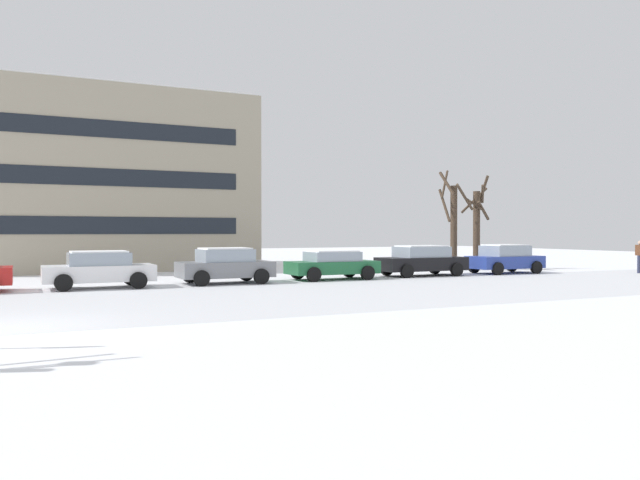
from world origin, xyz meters
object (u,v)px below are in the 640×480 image
parked_car_white (99,269)px  pedestrian_crossing (640,254)px  parked_car_gray (225,265)px  parked_car_green (332,264)px  parked_car_black (422,260)px  parked_car_blue (505,259)px

parked_car_white → pedestrian_crossing: 26.59m
parked_car_gray → pedestrian_crossing: 21.65m
parked_car_white → parked_car_green: bearing=0.1°
parked_car_gray → parked_car_green: 4.98m
parked_car_black → parked_car_blue: 4.99m
parked_car_green → pedestrian_crossing: 16.73m
parked_car_black → pedestrian_crossing: size_ratio=2.60×
parked_car_white → parked_car_green: (9.96, 0.01, -0.05)m
parked_car_white → parked_car_gray: bearing=0.4°
pedestrian_crossing → parked_car_white: bearing=173.7°
parked_car_green → parked_car_black: size_ratio=0.93×
pedestrian_crossing → parked_car_blue: bearing=156.2°
parked_car_green → parked_car_blue: size_ratio=1.04×
parked_car_blue → pedestrian_crossing: size_ratio=2.31×
parked_car_green → parked_car_black: 4.99m
parked_car_white → parked_car_gray: (4.98, 0.04, 0.03)m
parked_car_blue → parked_car_gray: bearing=179.6°
parked_car_gray → parked_car_black: (9.96, 0.20, -0.00)m
parked_car_gray → parked_car_blue: bearing=-0.4°
parked_car_green → pedestrian_crossing: (16.47, -2.93, 0.31)m
parked_car_gray → parked_car_black: size_ratio=0.87×
parked_car_gray → parked_car_green: size_ratio=0.94×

